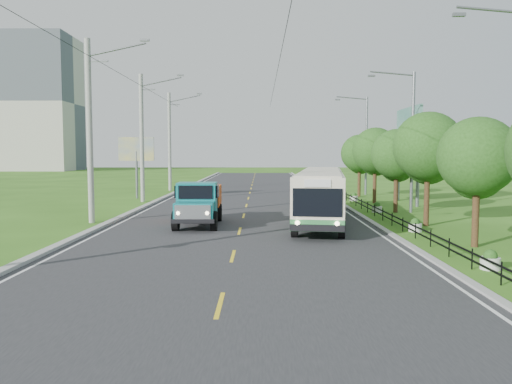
{
  "coord_description": "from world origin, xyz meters",
  "views": [
    {
      "loc": [
        1.02,
        -18.25,
        3.81
      ],
      "look_at": [
        0.8,
        6.52,
        1.9
      ],
      "focal_mm": 35.0,
      "sensor_mm": 36.0,
      "label": 1
    }
  ],
  "objects_px": {
    "tree_fifth": "(376,153)",
    "bus": "(321,191)",
    "tree_fourth": "(397,157)",
    "streetlight_far": "(365,142)",
    "planter_front": "(490,261)",
    "pole_mid": "(142,137)",
    "planter_near": "(415,226)",
    "dump_truck": "(199,201)",
    "streetlight_mid": "(410,137)",
    "billboard_left": "(136,153)",
    "tree_third": "(428,150)",
    "planter_far": "(354,197)",
    "planter_mid": "(377,208)",
    "billboard_right": "(408,133)",
    "pole_near": "(90,130)",
    "pole_far": "(170,141)",
    "tree_second": "(477,161)",
    "tree_back": "(360,155)"
  },
  "relations": [
    {
      "from": "pole_near",
      "to": "dump_truck",
      "type": "distance_m",
      "value": 7.17
    },
    {
      "from": "billboard_right",
      "to": "dump_truck",
      "type": "distance_m",
      "value": 19.28
    },
    {
      "from": "tree_third",
      "to": "dump_truck",
      "type": "distance_m",
      "value": 12.39
    },
    {
      "from": "pole_mid",
      "to": "pole_near",
      "type": "bearing_deg",
      "value": -90.0
    },
    {
      "from": "planter_front",
      "to": "dump_truck",
      "type": "xyz_separation_m",
      "value": [
        -10.84,
        10.0,
        1.04
      ]
    },
    {
      "from": "pole_near",
      "to": "pole_far",
      "type": "xyz_separation_m",
      "value": [
        0.0,
        24.0,
        0.0
      ]
    },
    {
      "from": "tree_third",
      "to": "billboard_left",
      "type": "distance_m",
      "value": 25.02
    },
    {
      "from": "tree_fifth",
      "to": "billboard_left",
      "type": "relative_size",
      "value": 1.12
    },
    {
      "from": "pole_near",
      "to": "tree_back",
      "type": "distance_m",
      "value": 24.98
    },
    {
      "from": "tree_fourth",
      "to": "tree_third",
      "type": "bearing_deg",
      "value": -90.0
    },
    {
      "from": "tree_fourth",
      "to": "streetlight_mid",
      "type": "bearing_deg",
      "value": -10.15
    },
    {
      "from": "pole_mid",
      "to": "planter_mid",
      "type": "distance_m",
      "value": 18.88
    },
    {
      "from": "planter_near",
      "to": "streetlight_mid",
      "type": "bearing_deg",
      "value": 75.68
    },
    {
      "from": "tree_back",
      "to": "planter_near",
      "type": "bearing_deg",
      "value": -93.57
    },
    {
      "from": "pole_far",
      "to": "planter_mid",
      "type": "relative_size",
      "value": 14.93
    },
    {
      "from": "streetlight_far",
      "to": "planter_near",
      "type": "relative_size",
      "value": 13.54
    },
    {
      "from": "billboard_left",
      "to": "planter_mid",
      "type": "bearing_deg",
      "value": -28.92
    },
    {
      "from": "streetlight_mid",
      "to": "planter_far",
      "type": "bearing_deg",
      "value": 104.32
    },
    {
      "from": "dump_truck",
      "to": "tree_second",
      "type": "bearing_deg",
      "value": -26.75
    },
    {
      "from": "planter_near",
      "to": "planter_mid",
      "type": "bearing_deg",
      "value": 90.0
    },
    {
      "from": "streetlight_mid",
      "to": "billboard_left",
      "type": "xyz_separation_m",
      "value": [
        -20.14,
        10.0,
        -1.04
      ]
    },
    {
      "from": "pole_mid",
      "to": "planter_near",
      "type": "xyz_separation_m",
      "value": [
        16.86,
        -15.0,
        -4.81
      ]
    },
    {
      "from": "streetlight_mid",
      "to": "planter_far",
      "type": "xyz_separation_m",
      "value": [
        -2.04,
        8.0,
        -4.62
      ]
    },
    {
      "from": "tree_third",
      "to": "streetlight_far",
      "type": "distance_m",
      "value": 19.9
    },
    {
      "from": "planter_mid",
      "to": "pole_near",
      "type": "bearing_deg",
      "value": -163.48
    },
    {
      "from": "tree_fifth",
      "to": "bus",
      "type": "bearing_deg",
      "value": -117.93
    },
    {
      "from": "streetlight_far",
      "to": "dump_truck",
      "type": "bearing_deg",
      "value": -122.79
    },
    {
      "from": "planter_near",
      "to": "billboard_left",
      "type": "height_order",
      "value": "billboard_left"
    },
    {
      "from": "planter_mid",
      "to": "billboard_left",
      "type": "xyz_separation_m",
      "value": [
        -18.1,
        10.0,
        3.58
      ]
    },
    {
      "from": "bus",
      "to": "billboard_left",
      "type": "bearing_deg",
      "value": 142.84
    },
    {
      "from": "billboard_left",
      "to": "tree_fourth",
      "type": "bearing_deg",
      "value": -26.99
    },
    {
      "from": "tree_fourth",
      "to": "tree_back",
      "type": "bearing_deg",
      "value": 90.0
    },
    {
      "from": "tree_second",
      "to": "planter_front",
      "type": "distance_m",
      "value": 5.4
    },
    {
      "from": "planter_mid",
      "to": "tree_second",
      "type": "bearing_deg",
      "value": -83.95
    },
    {
      "from": "planter_mid",
      "to": "planter_near",
      "type": "bearing_deg",
      "value": -90.0
    },
    {
      "from": "pole_mid",
      "to": "billboard_left",
      "type": "xyz_separation_m",
      "value": [
        -1.24,
        3.0,
        -1.23
      ]
    },
    {
      "from": "pole_mid",
      "to": "planter_far",
      "type": "xyz_separation_m",
      "value": [
        16.86,
        1.0,
        -4.81
      ]
    },
    {
      "from": "pole_mid",
      "to": "tree_fifth",
      "type": "bearing_deg",
      "value": -2.71
    },
    {
      "from": "planter_front",
      "to": "planter_far",
      "type": "height_order",
      "value": "same"
    },
    {
      "from": "streetlight_mid",
      "to": "planter_near",
      "type": "bearing_deg",
      "value": -104.32
    },
    {
      "from": "pole_mid",
      "to": "planter_front",
      "type": "distance_m",
      "value": 28.92
    },
    {
      "from": "pole_far",
      "to": "planter_mid",
      "type": "xyz_separation_m",
      "value": [
        16.86,
        -19.0,
        -4.81
      ]
    },
    {
      "from": "tree_fourth",
      "to": "streetlight_far",
      "type": "distance_m",
      "value": 13.94
    },
    {
      "from": "billboard_left",
      "to": "dump_truck",
      "type": "xyz_separation_m",
      "value": [
        7.26,
        -16.0,
        -2.55
      ]
    },
    {
      "from": "streetlight_far",
      "to": "tree_fifth",
      "type": "bearing_deg",
      "value": -95.71
    },
    {
      "from": "billboard_right",
      "to": "streetlight_mid",
      "type": "bearing_deg",
      "value": -105.44
    },
    {
      "from": "planter_near",
      "to": "dump_truck",
      "type": "distance_m",
      "value": 11.08
    },
    {
      "from": "tree_third",
      "to": "streetlight_mid",
      "type": "bearing_deg",
      "value": 82.36
    },
    {
      "from": "tree_second",
      "to": "dump_truck",
      "type": "height_order",
      "value": "tree_second"
    },
    {
      "from": "tree_fourth",
      "to": "planter_front",
      "type": "distance_m",
      "value": 16.52
    }
  ]
}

